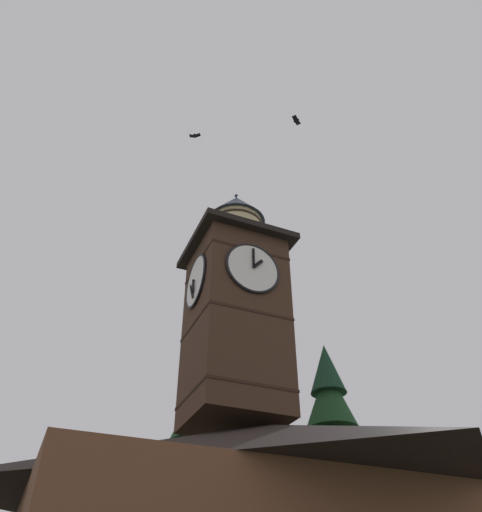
% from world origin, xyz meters
% --- Properties ---
extents(clock_tower, '(3.81, 3.81, 10.15)m').
position_xyz_m(clock_tower, '(1.76, -0.59, 11.45)').
color(clock_tower, '#422B1E').
rests_on(clock_tower, building_main).
extents(pine_tree_behind, '(6.67, 6.67, 20.48)m').
position_xyz_m(pine_tree_behind, '(-0.13, -7.23, 7.76)').
color(pine_tree_behind, '#473323').
rests_on(pine_tree_behind, ground_plane).
extents(pine_tree_aside, '(5.00, 5.00, 12.54)m').
position_xyz_m(pine_tree_aside, '(-4.26, -4.10, 5.79)').
color(pine_tree_aside, '#473323').
rests_on(pine_tree_aside, ground_plane).
extents(moon, '(2.23, 2.23, 2.23)m').
position_xyz_m(moon, '(-9.03, -26.81, 16.97)').
color(moon, silver).
extents(flying_bird_high, '(0.52, 0.41, 0.13)m').
position_xyz_m(flying_bird_high, '(3.88, -0.47, 19.83)').
color(flying_bird_high, black).
extents(flying_bird_low, '(0.49, 0.42, 0.13)m').
position_xyz_m(flying_bird_low, '(1.03, 3.70, 17.49)').
color(flying_bird_low, black).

